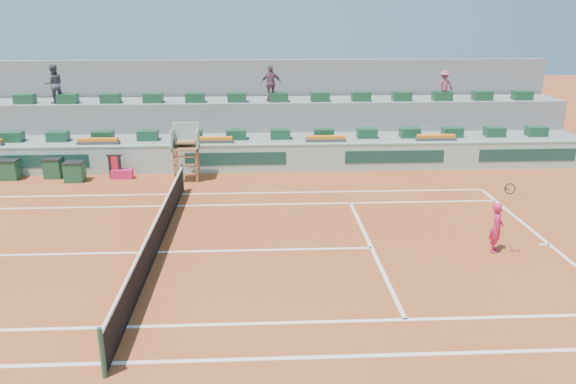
# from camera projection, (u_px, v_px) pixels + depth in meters

# --- Properties ---
(ground) EXTENTS (90.00, 90.00, 0.00)m
(ground) POSITION_uv_depth(u_px,v_px,m) (157.00, 252.00, 16.60)
(ground) COLOR #9D441E
(ground) RESTS_ON ground
(seating_tier_lower) EXTENTS (36.00, 4.00, 1.20)m
(seating_tier_lower) POSITION_uv_depth(u_px,v_px,m) (195.00, 148.00, 26.57)
(seating_tier_lower) COLOR gray
(seating_tier_lower) RESTS_ON ground
(seating_tier_upper) EXTENTS (36.00, 2.40, 2.60)m
(seating_tier_upper) POSITION_uv_depth(u_px,v_px,m) (198.00, 126.00, 27.87)
(seating_tier_upper) COLOR gray
(seating_tier_upper) RESTS_ON ground
(stadium_back_wall) EXTENTS (36.00, 0.40, 4.40)m
(stadium_back_wall) POSITION_uv_depth(u_px,v_px,m) (200.00, 103.00, 29.11)
(stadium_back_wall) COLOR gray
(stadium_back_wall) RESTS_ON ground
(player_bag) EXTENTS (0.88, 0.39, 0.39)m
(player_bag) POSITION_uv_depth(u_px,v_px,m) (122.00, 174.00, 23.79)
(player_bag) COLOR #DE1C58
(player_bag) RESTS_ON ground
(spectator_left) EXTENTS (1.07, 0.97, 1.80)m
(spectator_left) POSITION_uv_depth(u_px,v_px,m) (54.00, 84.00, 26.36)
(spectator_left) COLOR #494A55
(spectator_left) RESTS_ON seating_tier_upper
(spectator_mid) EXTENTS (1.07, 0.58, 1.72)m
(spectator_mid) POSITION_uv_depth(u_px,v_px,m) (271.00, 84.00, 26.85)
(spectator_mid) COLOR #6D4956
(spectator_mid) RESTS_ON seating_tier_upper
(spectator_right) EXTENTS (1.04, 0.74, 1.46)m
(spectator_right) POSITION_uv_depth(u_px,v_px,m) (444.00, 85.00, 27.18)
(spectator_right) COLOR #9D4E64
(spectator_right) RESTS_ON seating_tier_upper
(court_lines) EXTENTS (23.89, 11.09, 0.01)m
(court_lines) POSITION_uv_depth(u_px,v_px,m) (157.00, 252.00, 16.60)
(court_lines) COLOR white
(court_lines) RESTS_ON ground
(tennis_net) EXTENTS (0.10, 11.97, 1.10)m
(tennis_net) POSITION_uv_depth(u_px,v_px,m) (156.00, 236.00, 16.43)
(tennis_net) COLOR black
(tennis_net) RESTS_ON ground
(advertising_hoarding) EXTENTS (36.00, 0.34, 1.26)m
(advertising_hoarding) POSITION_uv_depth(u_px,v_px,m) (190.00, 159.00, 24.47)
(advertising_hoarding) COLOR #92B7A8
(advertising_hoarding) RESTS_ON ground
(umpire_chair) EXTENTS (1.10, 0.90, 2.40)m
(umpire_chair) POSITION_uv_depth(u_px,v_px,m) (186.00, 144.00, 23.24)
(umpire_chair) COLOR brown
(umpire_chair) RESTS_ON ground
(seat_row_lower) EXTENTS (32.90, 0.60, 0.44)m
(seat_row_lower) POSITION_uv_depth(u_px,v_px,m) (192.00, 135.00, 25.46)
(seat_row_lower) COLOR #174629
(seat_row_lower) RESTS_ON seating_tier_lower
(seat_row_upper) EXTENTS (32.90, 0.60, 0.44)m
(seat_row_upper) POSITION_uv_depth(u_px,v_px,m) (195.00, 98.00, 26.83)
(seat_row_upper) COLOR #174629
(seat_row_upper) RESTS_ON seating_tier_upper
(flower_planters) EXTENTS (26.80, 0.36, 0.28)m
(flower_planters) POSITION_uv_depth(u_px,v_px,m) (156.00, 141.00, 24.66)
(flower_planters) COLOR #464646
(flower_planters) RESTS_ON seating_tier_lower
(drink_cooler_a) EXTENTS (0.79, 0.69, 0.84)m
(drink_cooler_a) POSITION_uv_depth(u_px,v_px,m) (75.00, 171.00, 23.33)
(drink_cooler_a) COLOR #17472B
(drink_cooler_a) RESTS_ON ground
(drink_cooler_b) EXTENTS (0.74, 0.64, 0.84)m
(drink_cooler_b) POSITION_uv_depth(u_px,v_px,m) (53.00, 168.00, 23.83)
(drink_cooler_b) COLOR #17472B
(drink_cooler_b) RESTS_ON ground
(drink_cooler_c) EXTENTS (0.77, 0.66, 0.84)m
(drink_cooler_c) POSITION_uv_depth(u_px,v_px,m) (10.00, 170.00, 23.61)
(drink_cooler_c) COLOR #17472B
(drink_cooler_c) RESTS_ON ground
(towel_rack) EXTENTS (0.64, 0.11, 1.03)m
(towel_rack) POSITION_uv_depth(u_px,v_px,m) (115.00, 165.00, 23.67)
(towel_rack) COLOR black
(towel_rack) RESTS_ON ground
(tennis_player) EXTENTS (0.55, 0.89, 2.28)m
(tennis_player) POSITION_uv_depth(u_px,v_px,m) (497.00, 227.00, 16.43)
(tennis_player) COLOR #DE1C58
(tennis_player) RESTS_ON ground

